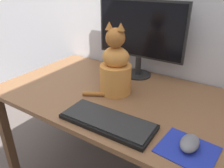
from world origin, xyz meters
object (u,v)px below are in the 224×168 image
Objects in this scene: cat at (115,68)px; monitor at (140,34)px; computer_mouse_right at (190,143)px; keyboard at (107,121)px.

monitor is at bearing 81.20° from cat.
cat reaches higher than computer_mouse_right.
monitor reaches higher than keyboard.
keyboard is 1.09× the size of cat.
keyboard is at bearing -76.64° from monitor.
cat is at bearing 153.92° from computer_mouse_right.
cat is at bearing -89.56° from monitor.
computer_mouse_right is at bearing -35.33° from cat.
computer_mouse_right is at bearing 5.05° from keyboard.
monitor is 5.17× the size of computer_mouse_right.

